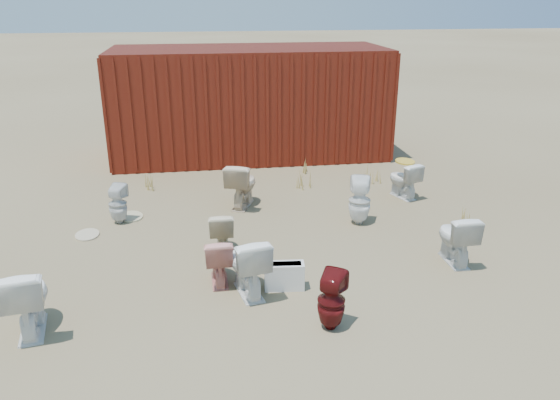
{
  "coord_description": "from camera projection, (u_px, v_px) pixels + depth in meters",
  "views": [
    {
      "loc": [
        -1.16,
        -7.1,
        3.5
      ],
      "look_at": [
        0.0,
        0.6,
        0.55
      ],
      "focal_mm": 35.0,
      "sensor_mm": 36.0,
      "label": 1
    }
  ],
  "objects": [
    {
      "name": "toilet_back_yellowlid",
      "position": [
        403.0,
        180.0,
        9.91
      ],
      "size": [
        0.57,
        0.74,
        0.67
      ],
      "primitive_type": "imported",
      "rotation": [
        0.0,
        0.0,
        3.49
      ],
      "color": "white",
      "rests_on": "ground"
    },
    {
      "name": "weed_clump_f",
      "position": [
        469.0,
        215.0,
        8.83
      ],
      "size": [
        0.28,
        0.28,
        0.27
      ],
      "primitive_type": "cone",
      "color": "#A38941",
      "rests_on": "ground"
    },
    {
      "name": "toilet_front_a",
      "position": [
        27.0,
        298.0,
        5.91
      ],
      "size": [
        0.57,
        0.85,
        0.81
      ],
      "primitive_type": "imported",
      "rotation": [
        0.0,
        0.0,
        3.3
      ],
      "color": "white",
      "rests_on": "ground"
    },
    {
      "name": "weed_clump_c",
      "position": [
        370.0,
        175.0,
        10.81
      ],
      "size": [
        0.36,
        0.36,
        0.28
      ],
      "primitive_type": "cone",
      "color": "#A38941",
      "rests_on": "ground"
    },
    {
      "name": "weed_clump_a",
      "position": [
        151.0,
        181.0,
        10.38
      ],
      "size": [
        0.36,
        0.36,
        0.31
      ],
      "primitive_type": "cone",
      "color": "#A38941",
      "rests_on": "ground"
    },
    {
      "name": "ground",
      "position": [
        286.0,
        250.0,
        7.96
      ],
      "size": [
        100.0,
        100.0,
        0.0
      ],
      "primitive_type": "plane",
      "color": "brown",
      "rests_on": "ground"
    },
    {
      "name": "toilet_back_e",
      "position": [
        360.0,
        201.0,
        8.74
      ],
      "size": [
        0.43,
        0.44,
        0.78
      ],
      "primitive_type": "imported",
      "rotation": [
        0.0,
        0.0,
        2.87
      ],
      "color": "white",
      "rests_on": "ground"
    },
    {
      "name": "weed_clump_b",
      "position": [
        304.0,
        180.0,
        10.46
      ],
      "size": [
        0.32,
        0.32,
        0.31
      ],
      "primitive_type": "cone",
      "color": "#A38941",
      "rests_on": "ground"
    },
    {
      "name": "loose_tank",
      "position": [
        284.0,
        276.0,
        6.85
      ],
      "size": [
        0.52,
        0.25,
        0.35
      ],
      "primitive_type": "cube",
      "rotation": [
        0.0,
        0.0,
        -0.09
      ],
      "color": "silver",
      "rests_on": "ground"
    },
    {
      "name": "toilet_back_beige_left",
      "position": [
        222.0,
        232.0,
        7.78
      ],
      "size": [
        0.38,
        0.64,
        0.64
      ],
      "primitive_type": "imported",
      "rotation": [
        0.0,
        0.0,
        3.1
      ],
      "color": "beige",
      "rests_on": "ground"
    },
    {
      "name": "toilet_front_pink",
      "position": [
        218.0,
        259.0,
        6.96
      ],
      "size": [
        0.37,
        0.63,
        0.64
      ],
      "primitive_type": "imported",
      "rotation": [
        0.0,
        0.0,
        3.16
      ],
      "color": "#DD8B7F",
      "rests_on": "ground"
    },
    {
      "name": "toilet_front_c",
      "position": [
        247.0,
        264.0,
        6.68
      ],
      "size": [
        0.58,
        0.84,
        0.78
      ],
      "primitive_type": "imported",
      "rotation": [
        0.0,
        0.0,
        3.34
      ],
      "color": "white",
      "rests_on": "ground"
    },
    {
      "name": "toilet_back_beige_right",
      "position": [
        242.0,
        184.0,
        9.47
      ],
      "size": [
        0.7,
        0.89,
        0.8
      ],
      "primitive_type": "imported",
      "rotation": [
        0.0,
        0.0,
        2.77
      ],
      "color": "beige",
      "rests_on": "ground"
    },
    {
      "name": "loose_lid_near",
      "position": [
        131.0,
        216.0,
        9.11
      ],
      "size": [
        0.5,
        0.58,
        0.02
      ],
      "primitive_type": "ellipsoid",
      "rotation": [
        0.0,
        0.0,
        0.27
      ],
      "color": "#BEB58A",
      "rests_on": "ground"
    },
    {
      "name": "toilet_front_maroon",
      "position": [
        331.0,
        301.0,
        5.98
      ],
      "size": [
        0.43,
        0.43,
        0.69
      ],
      "primitive_type": "imported",
      "rotation": [
        0.0,
        0.0,
        2.56
      ],
      "color": "#560E0F",
      "rests_on": "ground"
    },
    {
      "name": "toilet_back_a",
      "position": [
        118.0,
        204.0,
        8.79
      ],
      "size": [
        0.37,
        0.37,
        0.65
      ],
      "primitive_type": "imported",
      "rotation": [
        0.0,
        0.0,
        2.82
      ],
      "color": "silver",
      "rests_on": "ground"
    },
    {
      "name": "shipping_container",
      "position": [
        250.0,
        102.0,
        12.35
      ],
      "size": [
        6.0,
        2.4,
        2.4
      ],
      "primitive_type": "cube",
      "color": "#4E0E0D",
      "rests_on": "ground"
    },
    {
      "name": "toilet_front_e",
      "position": [
        456.0,
        238.0,
        7.48
      ],
      "size": [
        0.41,
        0.71,
        0.73
      ],
      "primitive_type": "imported",
      "rotation": [
        0.0,
        0.0,
        3.14
      ],
      "color": "white",
      "rests_on": "ground"
    },
    {
      "name": "yellow_lid",
      "position": [
        405.0,
        161.0,
        9.79
      ],
      "size": [
        0.34,
        0.42,
        0.02
      ],
      "primitive_type": "ellipsoid",
      "color": "gold",
      "rests_on": "toilet_back_yellowlid"
    },
    {
      "name": "loose_lid_far",
      "position": [
        87.0,
        235.0,
        8.42
      ],
      "size": [
        0.4,
        0.5,
        0.02
      ],
      "primitive_type": "ellipsoid",
      "rotation": [
        0.0,
        0.0,
        0.09
      ],
      "color": "tan",
      "rests_on": "ground"
    },
    {
      "name": "weed_clump_e",
      "position": [
        307.0,
        167.0,
        11.29
      ],
      "size": [
        0.34,
        0.34,
        0.26
      ],
      "primitive_type": "cone",
      "color": "#A38941",
      "rests_on": "ground"
    },
    {
      "name": "weed_clump_d",
      "position": [
        233.0,
        178.0,
        10.63
      ],
      "size": [
        0.3,
        0.3,
        0.27
      ],
      "primitive_type": "cone",
      "color": "#A38941",
      "rests_on": "ground"
    }
  ]
}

